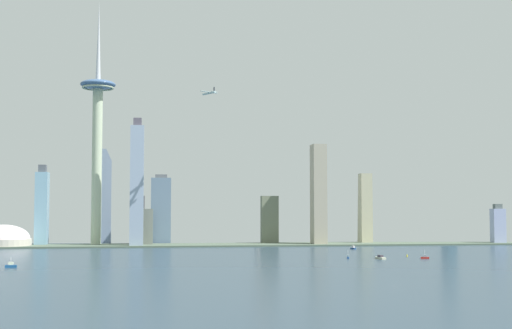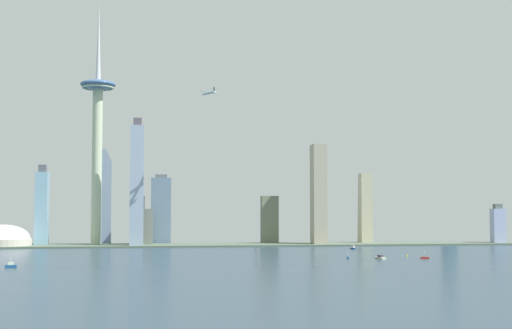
# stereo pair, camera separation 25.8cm
# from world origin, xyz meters

# --- Properties ---
(ground_plane) EXTENTS (6000.00, 6000.00, 0.00)m
(ground_plane) POSITION_xyz_m (0.00, 0.00, 0.00)
(ground_plane) COLOR #283D4C
(waterfront_pier) EXTENTS (781.73, 71.49, 2.07)m
(waterfront_pier) POSITION_xyz_m (0.00, 489.58, 1.03)
(waterfront_pier) COLOR #516251
(waterfront_pier) RESTS_ON ground
(observation_tower) EXTENTS (47.59, 47.59, 333.95)m
(observation_tower) POSITION_xyz_m (-238.74, 511.84, 166.55)
(observation_tower) COLOR beige
(observation_tower) RESTS_ON ground
(stadium_dome) EXTENTS (70.99, 70.99, 36.58)m
(stadium_dome) POSITION_xyz_m (-354.09, 490.64, 9.49)
(stadium_dome) COLOR beige
(stadium_dome) RESTS_ON ground
(skyscraper_0) EXTENTS (16.15, 21.15, 108.56)m
(skyscraper_0) POSITION_xyz_m (-310.64, 517.82, 51.19)
(skyscraper_0) COLOR #7EACC6
(skyscraper_0) RESTS_ON ground
(skyscraper_1) EXTENTS (22.66, 15.45, 153.64)m
(skyscraper_1) POSITION_xyz_m (-234.05, 575.97, 67.85)
(skyscraper_1) COLOR #8596B2
(skyscraper_1) RESTS_ON ground
(skyscraper_2) EXTENTS (23.99, 25.90, 67.07)m
(skyscraper_2) POSITION_xyz_m (-174.87, 507.67, 24.78)
(skyscraper_2) COLOR slate
(skyscraper_2) RESTS_ON ground
(skyscraper_3) EXTENTS (23.61, 15.90, 67.55)m
(skyscraper_3) POSITION_xyz_m (-0.56, 521.93, 33.77)
(skyscraper_3) COLOR slate
(skyscraper_3) RESTS_ON ground
(skyscraper_4) EXTENTS (16.17, 23.23, 99.64)m
(skyscraper_4) POSITION_xyz_m (136.26, 515.71, 49.82)
(skyscraper_4) COLOR #BCB693
(skyscraper_4) RESTS_ON ground
(skyscraper_5) EXTENTS (18.08, 13.34, 56.27)m
(skyscraper_5) POSITION_xyz_m (318.92, 478.98, 26.09)
(skyscraper_5) COLOR #A0ABD4
(skyscraper_5) RESTS_ON ground
(skyscraper_6) EXTENTS (17.66, 14.11, 168.61)m
(skyscraper_6) POSITION_xyz_m (-183.88, 473.67, 81.17)
(skyscraper_6) COLOR #97AAC3
(skyscraper_6) RESTS_ON ground
(skyscraper_7) EXTENTS (18.32, 25.93, 137.54)m
(skyscraper_7) POSITION_xyz_m (61.10, 482.75, 68.77)
(skyscraper_7) COLOR #ACA38D
(skyscraper_7) RESTS_ON ground
(skyscraper_8) EXTENTS (21.56, 23.68, 184.13)m
(skyscraper_8) POSITION_xyz_m (-3.38, 562.76, 85.46)
(skyscraper_8) COLOR beige
(skyscraper_8) RESTS_ON ground
(skyscraper_9) EXTENTS (27.72, 26.72, 97.65)m
(skyscraper_9) POSITION_xyz_m (-152.23, 543.24, 47.31)
(skyscraper_9) COLOR slate
(skyscraper_9) RESTS_ON ground
(skyscraper_10) EXTENTS (14.18, 26.72, 105.93)m
(skyscraper_10) POSITION_xyz_m (289.96, 580.46, 50.54)
(skyscraper_10) COLOR #456878
(skyscraper_10) RESTS_ON ground
(boat_0) EXTENTS (3.87, 6.87, 8.07)m
(boat_0) POSITION_xyz_m (32.94, 233.88, 1.27)
(boat_0) COLOR #1E4B90
(boat_0) RESTS_ON ground
(boat_1) EXTENTS (9.54, 3.20, 8.52)m
(boat_1) POSITION_xyz_m (-279.20, 167.59, 1.71)
(boat_1) COLOR navy
(boat_1) RESTS_ON ground
(boat_2) EXTENTS (5.69, 8.50, 7.84)m
(boat_2) POSITION_xyz_m (81.48, 385.40, 1.55)
(boat_2) COLOR navy
(boat_2) RESTS_ON ground
(boat_3) EXTENTS (8.55, 4.87, 8.68)m
(boat_3) POSITION_xyz_m (107.32, 218.40, 1.37)
(boat_3) COLOR red
(boat_3) RESTS_ON ground
(boat_4) EXTENTS (6.30, 17.88, 3.98)m
(boat_4) POSITION_xyz_m (61.75, 219.25, 1.47)
(boat_4) COLOR beige
(boat_4) RESTS_ON ground
(channel_buoy_0) EXTENTS (1.73, 1.73, 2.86)m
(channel_buoy_0) POSITION_xyz_m (101.08, 251.52, 1.43)
(channel_buoy_0) COLOR yellow
(channel_buoy_0) RESTS_ON ground
(airplane) EXTENTS (23.25, 23.30, 7.72)m
(airplane) POSITION_xyz_m (-93.89, 421.79, 195.54)
(airplane) COLOR #A9C4C5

